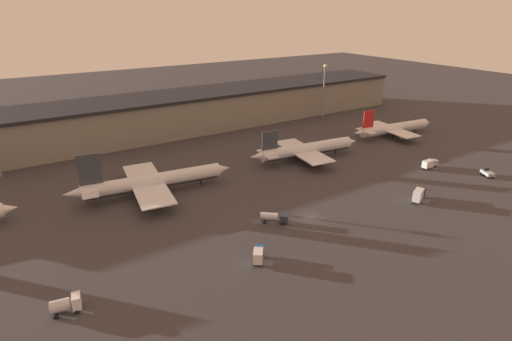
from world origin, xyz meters
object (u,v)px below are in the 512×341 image
(service_vehicle_1, at_px, (258,255))
(airplane_1, at_px, (152,182))
(airplane_3, at_px, (393,128))
(service_vehicle_2, at_px, (274,217))
(service_vehicle_0, at_px, (487,173))
(airplane_2, at_px, (306,150))
(service_vehicle_3, at_px, (430,164))
(service_vehicle_4, at_px, (66,304))
(service_vehicle_5, at_px, (419,194))

(service_vehicle_1, bearing_deg, airplane_1, 45.73)
(airplane_3, bearing_deg, service_vehicle_2, -151.35)
(airplane_3, distance_m, service_vehicle_2, 93.41)
(airplane_1, height_order, service_vehicle_0, airplane_1)
(airplane_2, height_order, service_vehicle_3, airplane_2)
(airplane_1, xyz_separation_m, airplane_2, (57.15, -2.12, -0.06))
(service_vehicle_4, bearing_deg, service_vehicle_0, 7.18)
(airplane_1, distance_m, service_vehicle_3, 93.66)
(service_vehicle_0, relative_size, service_vehicle_5, 0.71)
(service_vehicle_4, bearing_deg, service_vehicle_1, 1.61)
(airplane_2, xyz_separation_m, service_vehicle_1, (-49.29, -44.25, -1.99))
(airplane_2, bearing_deg, airplane_3, 9.80)
(service_vehicle_2, xyz_separation_m, service_vehicle_5, (42.41, -12.15, 0.51))
(service_vehicle_1, bearing_deg, service_vehicle_0, -54.20)
(airplane_2, bearing_deg, service_vehicle_4, -149.09)
(service_vehicle_4, distance_m, service_vehicle_5, 93.86)
(service_vehicle_5, bearing_deg, service_vehicle_0, -24.50)
(service_vehicle_0, bearing_deg, airplane_1, 91.61)
(service_vehicle_0, height_order, service_vehicle_1, service_vehicle_1)
(service_vehicle_1, bearing_deg, service_vehicle_2, -10.28)
(service_vehicle_1, bearing_deg, service_vehicle_3, -43.79)
(airplane_2, height_order, service_vehicle_5, airplane_2)
(service_vehicle_1, height_order, service_vehicle_2, service_vehicle_1)
(airplane_1, bearing_deg, service_vehicle_5, -29.05)
(service_vehicle_0, distance_m, service_vehicle_3, 17.91)
(service_vehicle_5, bearing_deg, airplane_1, 120.45)
(airplane_3, relative_size, service_vehicle_4, 7.73)
(airplane_1, relative_size, service_vehicle_1, 9.16)
(airplane_1, height_order, service_vehicle_5, airplane_1)
(airplane_2, distance_m, service_vehicle_4, 95.81)
(airplane_3, relative_size, service_vehicle_1, 7.94)
(service_vehicle_3, height_order, service_vehicle_4, service_vehicle_4)
(airplane_2, relative_size, airplane_3, 1.06)
(airplane_1, bearing_deg, service_vehicle_1, -73.27)
(service_vehicle_0, xyz_separation_m, service_vehicle_3, (-10.13, 14.77, 0.61))
(airplane_3, xyz_separation_m, service_vehicle_0, (-9.59, -47.12, -2.23))
(service_vehicle_5, bearing_deg, airplane_3, 22.86)
(airplane_2, xyz_separation_m, service_vehicle_2, (-36.34, -31.92, -2.20))
(airplane_2, relative_size, service_vehicle_5, 6.28)
(airplane_1, bearing_deg, service_vehicle_2, -51.46)
(service_vehicle_3, height_order, service_vehicle_5, service_vehicle_5)
(service_vehicle_2, relative_size, service_vehicle_3, 0.99)
(service_vehicle_2, distance_m, service_vehicle_5, 44.12)
(service_vehicle_1, bearing_deg, service_vehicle_5, -53.70)
(service_vehicle_4, bearing_deg, airplane_1, 63.11)
(service_vehicle_0, height_order, service_vehicle_5, service_vehicle_5)
(service_vehicle_3, bearing_deg, airplane_2, 134.05)
(airplane_2, distance_m, service_vehicle_5, 44.52)
(airplane_1, relative_size, service_vehicle_3, 7.18)
(airplane_3, xyz_separation_m, service_vehicle_5, (-44.46, -46.45, -1.29))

